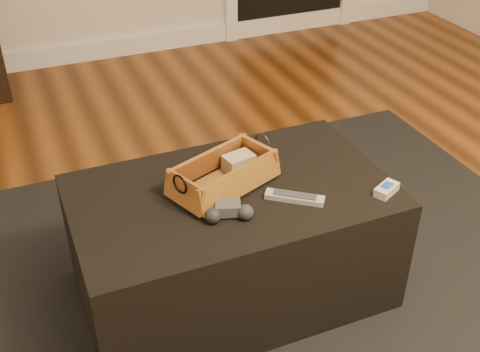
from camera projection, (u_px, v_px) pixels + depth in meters
name	position (u px, v px, depth m)	size (l,w,h in m)	color
baseboard	(108.00, 48.00, 3.88)	(5.00, 0.04, 0.12)	white
area_rug	(238.00, 299.00, 2.07)	(2.60, 2.00, 0.01)	black
ottoman	(232.00, 242.00, 1.99)	(1.00, 0.60, 0.42)	black
tv_remote	(222.00, 185.00, 1.86)	(0.18, 0.04, 0.02)	black
cloth_bundle	(239.00, 162.00, 1.94)	(0.10, 0.07, 0.05)	tan
wicker_basket	(224.00, 176.00, 1.87)	(0.39, 0.29, 0.12)	#9D6023
game_controller	(229.00, 212.00, 1.74)	(0.15, 0.10, 0.05)	#3C3C3F
silver_remote	(295.00, 197.00, 1.83)	(0.17, 0.14, 0.02)	#B8BCC1
cream_gadget	(387.00, 189.00, 1.86)	(0.10, 0.08, 0.03)	beige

